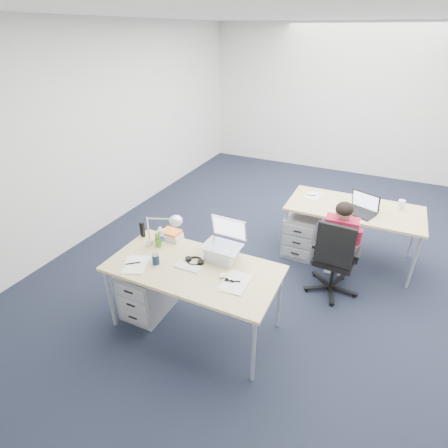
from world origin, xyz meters
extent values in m
plane|color=black|center=(0.00, 0.00, 0.00)|extent=(7.00, 7.00, 0.00)
cube|color=silver|center=(0.00, 3.50, 1.40)|extent=(6.00, 0.02, 2.80)
cube|color=silver|center=(0.00, -3.50, 1.40)|extent=(6.00, 0.02, 2.80)
cube|color=silver|center=(-3.00, 0.00, 1.40)|extent=(0.02, 7.00, 2.80)
cube|color=white|center=(0.00, 0.00, 2.80)|extent=(6.00, 7.00, 0.01)
cube|color=tan|center=(-0.72, -1.74, 0.71)|extent=(1.60, 0.80, 0.03)
cylinder|color=#B7BABC|center=(-1.47, -2.09, 0.35)|extent=(0.04, 0.04, 0.70)
cylinder|color=#B7BABC|center=(0.03, -2.09, 0.35)|extent=(0.04, 0.04, 0.70)
cylinder|color=#B7BABC|center=(-1.47, -1.39, 0.35)|extent=(0.04, 0.04, 0.70)
cylinder|color=#B7BABC|center=(0.03, -1.39, 0.35)|extent=(0.04, 0.04, 0.70)
cube|color=tan|center=(0.46, 0.19, 0.71)|extent=(1.60, 0.80, 0.03)
cylinder|color=#B7BABC|center=(-0.29, -0.16, 0.35)|extent=(0.04, 0.04, 0.70)
cylinder|color=#B7BABC|center=(1.21, -0.16, 0.35)|extent=(0.04, 0.04, 0.70)
cylinder|color=#B7BABC|center=(-0.29, 0.54, 0.35)|extent=(0.04, 0.04, 0.70)
cylinder|color=#B7BABC|center=(1.21, 0.54, 0.35)|extent=(0.04, 0.04, 0.70)
cylinder|color=black|center=(0.41, -0.57, 0.23)|extent=(0.04, 0.04, 0.37)
cube|color=black|center=(0.41, -0.57, 0.43)|extent=(0.43, 0.43, 0.06)
cube|color=black|center=(0.40, -0.78, 0.72)|extent=(0.39, 0.07, 0.46)
cube|color=#A71732|center=(0.41, -0.56, 0.70)|extent=(0.35, 0.19, 0.47)
sphere|color=tan|center=(0.41, -0.56, 1.02)|extent=(0.18, 0.18, 0.18)
cube|color=#929396|center=(-1.28, -1.76, 0.28)|extent=(0.40, 0.50, 0.55)
cube|color=#929396|center=(-0.12, 0.06, 0.28)|extent=(0.40, 0.50, 0.55)
cube|color=white|center=(-0.76, -1.76, 0.74)|extent=(0.25, 0.10, 0.01)
ellipsoid|color=white|center=(-0.41, -1.75, 0.75)|extent=(0.07, 0.09, 0.03)
cylinder|color=#152441|center=(-1.06, -1.84, 0.78)|extent=(0.09, 0.09, 0.11)
cylinder|color=silver|center=(-1.21, -1.53, 0.83)|extent=(0.08, 0.08, 0.20)
cube|color=silver|center=(-1.17, -1.40, 0.78)|extent=(0.22, 0.17, 0.09)
cube|color=black|center=(-1.47, -1.49, 0.81)|extent=(0.05, 0.03, 0.17)
cube|color=#FFEA93|center=(-1.23, -1.94, 0.73)|extent=(0.29, 0.34, 0.01)
cube|color=#FFEA93|center=(-0.28, -1.78, 0.73)|extent=(0.22, 0.31, 0.01)
cylinder|color=white|center=(0.97, 0.40, 0.79)|extent=(0.10, 0.10, 0.11)
cube|color=white|center=(-0.08, 0.30, 0.73)|extent=(0.19, 0.26, 0.01)
camera|label=1|loc=(0.66, -3.98, 2.65)|focal=28.00mm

